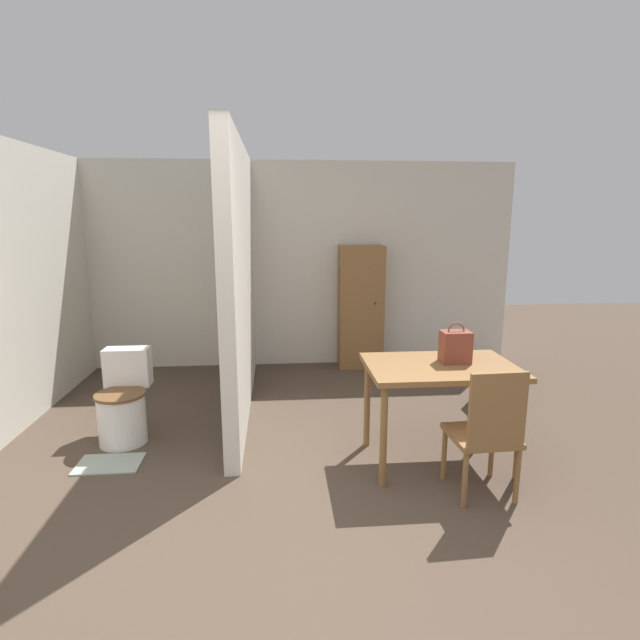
{
  "coord_description": "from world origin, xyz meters",
  "views": [
    {
      "loc": [
        -0.1,
        -2.07,
        1.85
      ],
      "look_at": [
        0.23,
        1.73,
        1.05
      ],
      "focal_mm": 28.0,
      "sensor_mm": 36.0,
      "label": 1
    }
  ],
  "objects_px": {
    "dining_table": "(440,376)",
    "space_heater": "(490,382)",
    "wooden_chair": "(487,430)",
    "wooden_cabinet": "(361,307)",
    "toilet": "(124,404)",
    "handbag": "(455,347)"
  },
  "relations": [
    {
      "from": "handbag",
      "to": "space_heater",
      "type": "height_order",
      "value": "handbag"
    },
    {
      "from": "dining_table",
      "to": "wooden_cabinet",
      "type": "distance_m",
      "value": 2.52
    },
    {
      "from": "dining_table",
      "to": "handbag",
      "type": "relative_size",
      "value": 3.6
    },
    {
      "from": "dining_table",
      "to": "toilet",
      "type": "distance_m",
      "value": 2.59
    },
    {
      "from": "wooden_chair",
      "to": "space_heater",
      "type": "bearing_deg",
      "value": 63.02
    },
    {
      "from": "dining_table",
      "to": "wooden_cabinet",
      "type": "height_order",
      "value": "wooden_cabinet"
    },
    {
      "from": "toilet",
      "to": "wooden_cabinet",
      "type": "height_order",
      "value": "wooden_cabinet"
    },
    {
      "from": "wooden_chair",
      "to": "wooden_cabinet",
      "type": "height_order",
      "value": "wooden_cabinet"
    },
    {
      "from": "dining_table",
      "to": "space_heater",
      "type": "bearing_deg",
      "value": 51.42
    },
    {
      "from": "dining_table",
      "to": "toilet",
      "type": "xyz_separation_m",
      "value": [
        -2.49,
        0.61,
        -0.37
      ]
    },
    {
      "from": "space_heater",
      "to": "wooden_cabinet",
      "type": "bearing_deg",
      "value": 128.1
    },
    {
      "from": "wooden_chair",
      "to": "toilet",
      "type": "bearing_deg",
      "value": 154.56
    },
    {
      "from": "wooden_cabinet",
      "to": "wooden_chair",
      "type": "bearing_deg",
      "value": -83.74
    },
    {
      "from": "wooden_cabinet",
      "to": "space_heater",
      "type": "bearing_deg",
      "value": -51.9
    },
    {
      "from": "wooden_chair",
      "to": "handbag",
      "type": "xyz_separation_m",
      "value": [
        -0.04,
        0.56,
        0.42
      ]
    },
    {
      "from": "dining_table",
      "to": "space_heater",
      "type": "relative_size",
      "value": 2.42
    },
    {
      "from": "dining_table",
      "to": "space_heater",
      "type": "distance_m",
      "value": 1.52
    },
    {
      "from": "handbag",
      "to": "wooden_cabinet",
      "type": "xyz_separation_m",
      "value": [
        -0.3,
        2.47,
        -0.14
      ]
    },
    {
      "from": "wooden_chair",
      "to": "wooden_cabinet",
      "type": "xyz_separation_m",
      "value": [
        -0.33,
        3.03,
        0.28
      ]
    },
    {
      "from": "handbag",
      "to": "wooden_cabinet",
      "type": "bearing_deg",
      "value": 96.87
    },
    {
      "from": "wooden_cabinet",
      "to": "space_heater",
      "type": "xyz_separation_m",
      "value": [
        1.08,
        -1.38,
        -0.53
      ]
    },
    {
      "from": "toilet",
      "to": "space_heater",
      "type": "distance_m",
      "value": 3.44
    }
  ]
}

